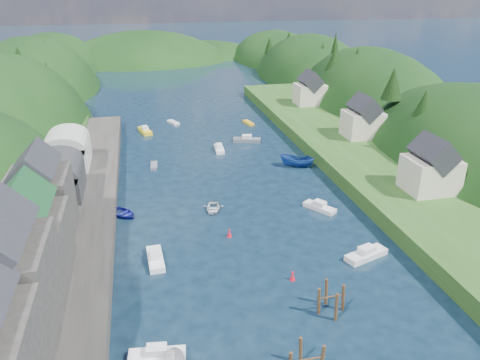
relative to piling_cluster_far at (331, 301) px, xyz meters
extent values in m
plane|color=black|center=(-3.66, 47.98, -1.29)|extent=(600.00, 600.00, 0.00)
ellipsoid|color=black|center=(-48.66, 72.98, -10.39)|extent=(44.00, 75.56, 52.00)
ellipsoid|color=black|center=(-48.66, 115.98, -9.73)|extent=(44.00, 75.56, 48.19)
ellipsoid|color=black|center=(-48.66, 157.98, -8.12)|extent=(44.00, 75.56, 39.00)
ellipsoid|color=black|center=(41.34, 29.98, -9.08)|extent=(36.00, 75.56, 44.49)
ellipsoid|color=black|center=(41.34, 72.98, -9.69)|extent=(36.00, 75.56, 48.00)
ellipsoid|color=black|center=(41.34, 115.98, -9.08)|extent=(36.00, 75.56, 44.49)
ellipsoid|color=black|center=(41.34, 157.98, -7.59)|extent=(36.00, 75.56, 36.00)
ellipsoid|color=black|center=(-13.66, 167.98, -11.29)|extent=(80.00, 60.00, 44.00)
ellipsoid|color=black|center=(14.34, 177.98, -13.29)|extent=(70.00, 56.00, 36.00)
cone|color=black|center=(-43.59, 81.43, 7.53)|extent=(5.28, 5.28, 5.98)
cone|color=black|center=(-45.92, 94.37, 11.04)|extent=(4.77, 4.77, 6.60)
cone|color=black|center=(-40.33, 98.08, 7.23)|extent=(4.07, 4.07, 5.06)
cone|color=black|center=(-42.68, 113.61, 9.16)|extent=(4.56, 4.56, 9.50)
cone|color=black|center=(-47.64, 123.11, 6.83)|extent=(4.75, 4.75, 5.57)
cone|color=black|center=(-41.54, 135.78, 7.21)|extent=(4.27, 4.27, 6.30)
cone|color=black|center=(31.08, 35.40, 8.84)|extent=(5.29, 5.29, 7.02)
cone|color=black|center=(30.95, 46.25, 11.29)|extent=(4.07, 4.07, 6.20)
cone|color=black|center=(37.56, 59.07, 7.03)|extent=(3.40, 3.40, 6.12)
cone|color=black|center=(36.00, 72.83, 10.10)|extent=(4.94, 4.94, 8.73)
cone|color=black|center=(32.28, 77.61, 10.84)|extent=(5.25, 5.25, 6.16)
cone|color=black|center=(37.29, 89.54, 11.91)|extent=(3.36, 3.36, 9.48)
cone|color=black|center=(38.35, 100.75, 9.13)|extent=(4.57, 4.57, 6.54)
cone|color=black|center=(39.40, 116.79, 7.74)|extent=(3.59, 3.59, 6.19)
cone|color=black|center=(36.02, 126.74, 10.30)|extent=(4.14, 4.14, 6.01)
cone|color=black|center=(31.63, 136.25, 7.41)|extent=(3.83, 3.83, 6.11)
cube|color=#2D2B28|center=(-27.66, 17.98, -0.29)|extent=(12.00, 110.00, 2.00)
cube|color=#234719|center=(-34.66, 17.98, -0.04)|extent=(12.00, 110.00, 2.50)
cube|color=#2D2B28|center=(-29.66, 0.98, 5.21)|extent=(8.00, 9.00, 9.00)
cube|color=#2D2B28|center=(-29.66, 9.98, 4.21)|extent=(8.00, 9.00, 7.00)
cube|color=#1E592D|center=(-29.66, 9.98, 8.67)|extent=(5.88, 9.36, 5.88)
cube|color=#2D2B28|center=(-29.66, 18.98, 4.71)|extent=(7.00, 8.00, 8.00)
cube|color=black|center=(-29.66, 18.98, 9.55)|extent=(5.15, 8.32, 5.15)
cube|color=#2D2D30|center=(-29.66, 30.98, 2.71)|extent=(7.00, 9.00, 4.00)
cylinder|color=#2D2D30|center=(-29.66, 30.98, 4.71)|extent=(7.00, 9.00, 7.00)
cube|color=#B2B2A8|center=(-29.66, 42.98, 2.71)|extent=(7.00, 9.00, 4.00)
cylinder|color=#B2B2A8|center=(-29.66, 42.98, 4.71)|extent=(7.00, 9.00, 7.00)
cube|color=#234719|center=(21.34, 37.98, -0.09)|extent=(16.00, 120.00, 2.40)
cube|color=beige|center=(23.34, 19.98, 3.61)|extent=(7.00, 6.00, 5.00)
cube|color=black|center=(23.34, 19.98, 6.95)|extent=(5.15, 6.24, 5.15)
cube|color=beige|center=(25.34, 45.98, 3.61)|extent=(7.00, 6.00, 5.00)
cube|color=black|center=(25.34, 45.98, 6.95)|extent=(5.15, 6.24, 5.15)
cube|color=beige|center=(24.34, 72.98, 3.61)|extent=(7.00, 6.00, 5.00)
cube|color=black|center=(24.34, 72.98, 6.95)|extent=(5.15, 6.24, 5.15)
cylinder|color=#382314|center=(-5.24, -5.85, -0.18)|extent=(0.32, 0.32, 3.43)
cylinder|color=#382314|center=(-5.24, -7.26, 0.41)|extent=(3.37, 0.16, 0.16)
cylinder|color=#382314|center=(1.29, 0.00, -0.03)|extent=(0.32, 0.32, 3.73)
cylinder|color=#382314|center=(0.00, 1.29, -0.03)|extent=(0.32, 0.32, 3.73)
cylinder|color=#382314|center=(-1.29, 0.00, -0.03)|extent=(0.32, 0.32, 3.73)
cylinder|color=#382314|center=(0.00, -1.29, -0.03)|extent=(0.32, 0.32, 3.73)
cylinder|color=#382314|center=(0.00, 0.00, 0.58)|extent=(3.09, 0.16, 0.16)
cone|color=red|center=(-1.99, 6.06, -0.84)|extent=(0.70, 0.70, 0.90)
sphere|color=red|center=(-1.99, 6.06, -0.34)|extent=(0.30, 0.30, 0.30)
cone|color=red|center=(-7.04, 17.01, -0.84)|extent=(0.70, 0.70, 0.90)
sphere|color=red|center=(-7.04, 17.01, -0.34)|extent=(0.30, 0.30, 0.30)
cube|color=silver|center=(7.34, 21.85, -0.98)|extent=(4.12, 4.98, 0.69)
cube|color=silver|center=(7.34, 21.85, -0.25)|extent=(1.91, 2.06, 0.70)
cube|color=slate|center=(-15.49, 44.31, -1.07)|extent=(1.43, 3.62, 0.50)
imported|color=navy|center=(-20.66, 26.10, -0.95)|extent=(5.54, 5.79, 0.98)
cube|color=#585E64|center=(4.07, 54.50, -0.94)|extent=(5.86, 3.36, 0.78)
cube|color=silver|center=(4.07, 54.50, -0.16)|extent=(2.23, 1.79, 0.70)
cube|color=silver|center=(8.16, 8.57, -0.94)|extent=(5.86, 3.58, 0.78)
cube|color=silver|center=(8.16, 8.57, -0.16)|extent=(2.26, 1.86, 0.70)
imported|color=silver|center=(-7.92, 24.89, -1.01)|extent=(3.78, 4.72, 0.87)
cube|color=white|center=(-2.50, 50.35, -0.99)|extent=(1.88, 4.95, 0.68)
cube|color=silver|center=(-2.50, 50.35, -0.26)|extent=(1.22, 1.76, 0.70)
cube|color=white|center=(-17.47, -2.73, -0.98)|extent=(5.19, 2.26, 0.70)
cube|color=silver|center=(-17.47, -2.73, -0.24)|extent=(1.89, 1.37, 0.70)
cube|color=silver|center=(-9.73, 71.21, -1.04)|extent=(2.82, 4.18, 0.56)
cube|color=white|center=(-16.79, 13.09, -0.96)|extent=(2.00, 5.36, 0.74)
cube|color=silver|center=(-16.79, 13.09, -0.20)|extent=(1.31, 1.91, 0.70)
imported|color=navy|center=(9.51, 38.72, -0.28)|extent=(6.43, 4.73, 2.34)
cube|color=yellow|center=(-16.41, 65.49, -0.95)|extent=(3.12, 5.75, 0.77)
cube|color=silver|center=(-16.41, 65.49, -0.18)|extent=(1.71, 2.17, 0.70)
cube|color=gold|center=(7.39, 67.21, -1.05)|extent=(2.07, 4.08, 0.55)
camera|label=1|loc=(-17.11, -35.39, 29.67)|focal=35.00mm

